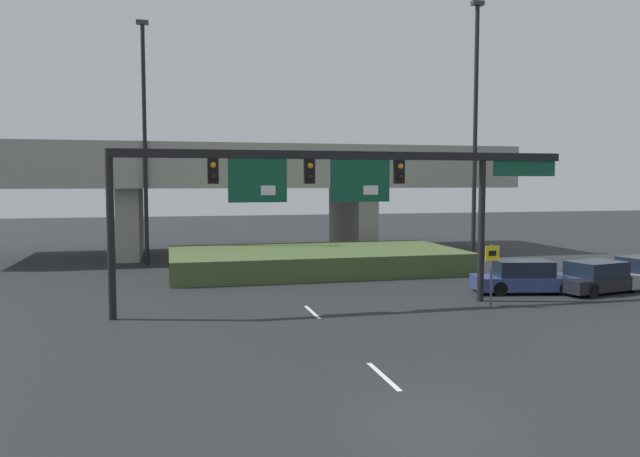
{
  "coord_description": "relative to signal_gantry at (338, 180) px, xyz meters",
  "views": [
    {
      "loc": [
        -5.34,
        -12.01,
        5.02
      ],
      "look_at": [
        0.0,
        9.81,
        3.32
      ],
      "focal_mm": 35.0,
      "sensor_mm": 36.0,
      "label": 1
    }
  ],
  "objects": [
    {
      "name": "overpass_bridge",
      "position": [
        -1.12,
        20.19,
        0.09
      ],
      "size": [
        36.65,
        9.98,
        7.44
      ],
      "color": "gray",
      "rests_on": "ground"
    },
    {
      "name": "lane_markings",
      "position": [
        -1.12,
        3.64,
        -5.09
      ],
      "size": [
        0.14,
        43.24,
        0.01
      ],
      "color": "silver",
      "rests_on": "ground"
    },
    {
      "name": "grass_embankment",
      "position": [
        1.56,
        10.4,
        -4.49
      ],
      "size": [
        16.03,
        8.25,
        1.2
      ],
      "color": "#42562D",
      "rests_on": "ground"
    },
    {
      "name": "parked_sedan_mid_right",
      "position": [
        12.45,
        0.67,
        -4.43
      ],
      "size": [
        4.82,
        2.81,
        1.42
      ],
      "rotation": [
        0.0,
        0.0,
        0.22
      ],
      "color": "black",
      "rests_on": "ground"
    },
    {
      "name": "speed_limit_sign",
      "position": [
        6.04,
        -1.24,
        -3.45
      ],
      "size": [
        0.6,
        0.11,
        2.53
      ],
      "color": "#4C4C4C",
      "rests_on": "ground"
    },
    {
      "name": "highway_light_pole_near",
      "position": [
        -7.72,
        15.12,
        2.5
      ],
      "size": [
        0.7,
        0.36,
        14.43
      ],
      "color": "black",
      "rests_on": "ground"
    },
    {
      "name": "signal_gantry",
      "position": [
        0.0,
        0.0,
        0.0
      ],
      "size": [
        18.32,
        0.44,
        6.21
      ],
      "color": "black",
      "rests_on": "ground"
    },
    {
      "name": "highway_light_pole_far",
      "position": [
        10.55,
        8.96,
        2.82
      ],
      "size": [
        0.7,
        0.36,
        15.07
      ],
      "color": "black",
      "rests_on": "ground"
    },
    {
      "name": "ground_plane",
      "position": [
        -1.12,
        -11.52,
        -5.09
      ],
      "size": [
        160.0,
        160.0,
        0.0
      ],
      "primitive_type": "plane",
      "color": "black"
    },
    {
      "name": "parked_sedan_near_right",
      "position": [
        9.18,
        1.36,
        -4.41
      ],
      "size": [
        4.98,
        2.7,
        1.47
      ],
      "rotation": [
        0.0,
        0.0,
        -0.2
      ],
      "color": "navy",
      "rests_on": "ground"
    }
  ]
}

